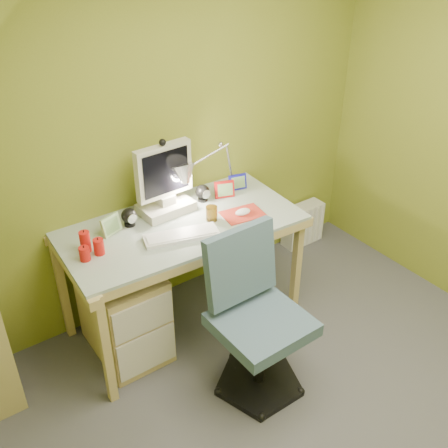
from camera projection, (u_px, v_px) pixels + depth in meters
floor at (327, 431)px, 2.92m from camera, size 3.20×3.20×0.01m
wall_back at (171, 139)px, 3.40m from camera, size 3.20×0.01×2.40m
slope_ceiling at (138, 182)px, 1.45m from camera, size 1.10×3.20×1.10m
desk at (183, 274)px, 3.48m from camera, size 1.53×0.82×0.80m
monitor at (164, 178)px, 3.26m from camera, size 0.36×0.22×0.49m
speaker_left at (129, 217)px, 3.22m from camera, size 0.10×0.10×0.12m
speaker_right at (203, 193)px, 3.48m from camera, size 0.11×0.11×0.12m
keyboard at (181, 235)px, 3.12m from camera, size 0.47×0.26×0.02m
mousepad at (243, 214)px, 3.35m from camera, size 0.28×0.22×0.01m
mouse at (243, 212)px, 3.35m from camera, size 0.11×0.08×0.04m
amber_tumbler at (212, 213)px, 3.28m from camera, size 0.09×0.09×0.09m
candle_cluster at (88, 245)px, 2.95m from camera, size 0.19×0.17×0.13m
photo_frame_red at (224, 189)px, 3.53m from camera, size 0.13×0.06×0.11m
photo_frame_blue at (238, 182)px, 3.62m from camera, size 0.13×0.05×0.11m
photo_frame_green at (111, 225)px, 3.14m from camera, size 0.14×0.07×0.12m
desk_lamp at (223, 155)px, 3.47m from camera, size 0.53×0.25×0.55m
task_chair at (262, 322)px, 2.93m from camera, size 0.57×0.57×1.02m
radiator at (303, 224)px, 4.44m from camera, size 0.35×0.14×0.35m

